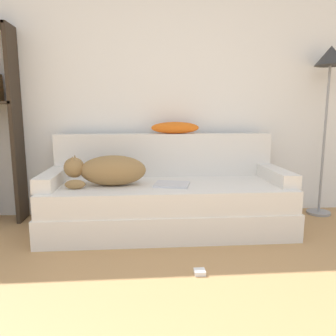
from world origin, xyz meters
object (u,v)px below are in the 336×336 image
laptop (172,184)px  throw_pillow (175,128)px  dog (108,170)px  floor_lamp (330,73)px  power_adapter (200,272)px  couch (167,206)px

laptop → throw_pillow: 0.64m
dog → floor_lamp: size_ratio=0.41×
dog → throw_pillow: throw_pillow is taller
dog → laptop: dog is taller
power_adapter → laptop: bearing=98.3°
laptop → throw_pillow: size_ratio=0.73×
throw_pillow → floor_lamp: floor_lamp is taller
couch → dog: dog is taller
throw_pillow → floor_lamp: size_ratio=0.28×
couch → dog: size_ratio=3.09×
dog → throw_pillow: 0.81m
laptop → power_adapter: bearing=-67.7°
laptop → floor_lamp: size_ratio=0.20×
power_adapter → throw_pillow: bearing=91.9°
couch → throw_pillow: size_ratio=4.57×
dog → floor_lamp: floor_lamp is taller
laptop → throw_pillow: throw_pillow is taller
dog → throw_pillow: (0.61, 0.41, 0.33)m
floor_lamp → laptop: bearing=-165.3°
laptop → floor_lamp: (1.56, 0.41, 0.98)m
laptop → power_adapter: (0.11, -0.76, -0.41)m
dog → power_adapter: 1.16m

